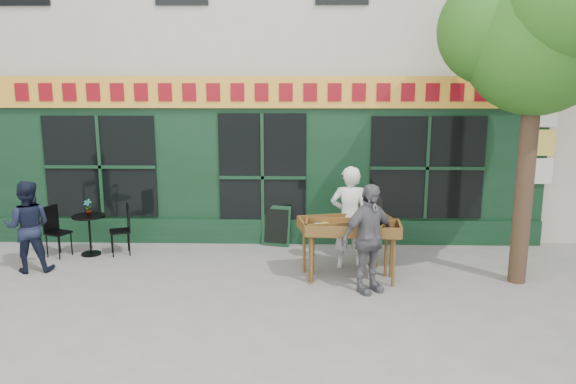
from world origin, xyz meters
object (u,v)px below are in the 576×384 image
dog (376,205)px  woman (349,217)px  bistro_table (89,227)px  man_left (28,227)px  man_right (368,239)px  book_cart_center (353,232)px  book_cart_right (345,228)px

dog → woman: bearing=120.6°
bistro_table → man_left: bearing=-127.9°
dog → man_right: 0.62m
man_left → book_cart_center: bearing=164.8°
dog → woman: 0.87m
woman → man_right: (0.20, -1.12, -0.05)m
book_cart_center → man_right: 0.51m
woman → bistro_table: size_ratio=2.37×
dog → bistro_table: (-5.14, 1.27, -0.75)m
book_cart_center → bistro_table: size_ratio=2.03×
woman → bistro_table: 4.84m
book_cart_center → man_right: size_ratio=0.90×
woman → man_right: size_ratio=1.05×
book_cart_center → man_left: (-5.49, 0.32, -0.03)m
bistro_table → man_left: size_ratio=0.48×
book_cart_center → woman: 0.65m
book_cart_right → book_cart_center: bearing=-82.6°
man_right → bistro_table: size_ratio=2.25×
bistro_table → book_cart_center: bearing=-14.3°
man_right → dog: bearing=38.0°
woman → man_left: (-5.49, -0.33, -0.11)m
woman → man_right: 1.14m
woman → man_right: bearing=104.1°
bistro_table → book_cart_right: bearing=-11.4°
bistro_table → woman: bearing=-6.8°
woman → man_left: woman is taller
woman → book_cart_right: (-0.10, -0.37, -0.08)m
woman → man_left: bearing=7.4°
man_left → man_right: bearing=160.2°
dog → woman: size_ratio=0.33×
book_cart_center → woman: woman is taller
book_cart_center → woman: bearing=94.0°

